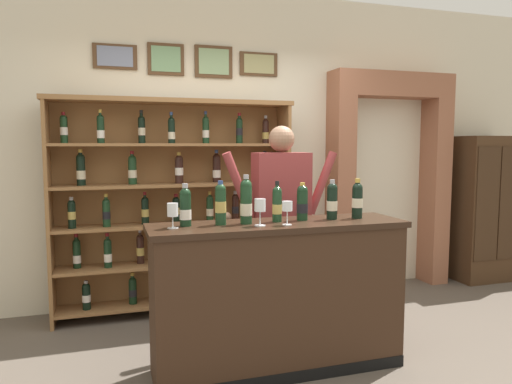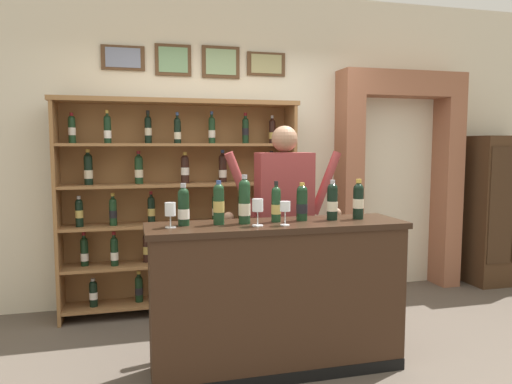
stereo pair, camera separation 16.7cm
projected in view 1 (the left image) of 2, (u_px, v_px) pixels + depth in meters
The scene contains 17 objects.
ground_plane at pixel (283, 369), 3.31m from camera, with size 14.00×14.00×0.02m, color brown.
back_wall at pixel (223, 147), 4.78m from camera, with size 12.00×0.19×3.03m.
wine_shelf at pixel (174, 201), 4.35m from camera, with size 2.18×0.35×1.94m.
archway_doorway at pixel (385, 170), 5.20m from camera, with size 1.38×0.45×2.30m.
side_cabinet at pixel (485, 209), 5.40m from camera, with size 0.66×0.41×1.64m.
tasting_counter at pixel (278, 297), 3.25m from camera, with size 1.75×0.48×1.02m.
shopkeeper at pixel (281, 206), 3.83m from camera, with size 0.99×0.22×1.69m.
tasting_bottle_riserva at pixel (185, 207), 3.05m from camera, with size 0.08×0.08×0.27m.
tasting_bottle_vin_santo at pixel (221, 203), 3.10m from camera, with size 0.07×0.07×0.29m.
tasting_bottle_grappa at pixel (246, 201), 3.14m from camera, with size 0.08×0.08×0.32m.
tasting_bottle_bianco at pixel (277, 204), 3.22m from camera, with size 0.07×0.07×0.28m.
tasting_bottle_super_tuscan at pixel (302, 202), 3.29m from camera, with size 0.08×0.08×0.26m.
tasting_bottle_chianti at pixel (332, 201), 3.33m from camera, with size 0.08×0.08×0.28m.
tasting_bottle_prosecco at pixel (357, 199), 3.38m from camera, with size 0.08×0.08×0.28m.
wine_glass_right at pixel (287, 208), 3.08m from camera, with size 0.07×0.07×0.16m.
wine_glass_spare at pixel (260, 207), 3.05m from camera, with size 0.07×0.07×0.18m.
wine_glass_left at pixel (173, 212), 2.97m from camera, with size 0.07×0.07×0.16m.
Camera 1 is at (-1.12, -2.97, 1.54)m, focal length 33.43 mm.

